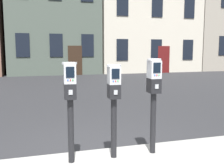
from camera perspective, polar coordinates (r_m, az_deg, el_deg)
The scene contains 5 objects.
ground_plane at distance 4.54m, azimuth -1.85°, elevation -16.33°, with size 160.00×160.00×0.00m, color #28282B.
parking_meter_near_kerb at distance 3.92m, azimuth -9.01°, elevation -2.20°, with size 0.23×0.26×1.51m.
parking_meter_twin_adjacent at distance 4.06m, azimuth 0.40°, elevation -2.19°, with size 0.23×0.26×1.46m.
parking_meter_end_of_row at distance 4.29m, azimuth 8.99°, elevation -0.99°, with size 0.23×0.26×1.55m.
townhouse_orange_brick at distance 28.53m, azimuth 21.96°, elevation 15.05°, with size 7.72×6.90×11.72m.
Camera 1 is at (-1.03, -4.03, 1.83)m, focal length 42.44 mm.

